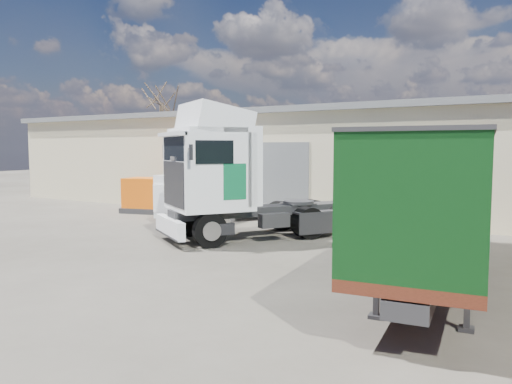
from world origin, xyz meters
The scene contains 7 objects.
ground centered at (0.00, 0.00, 0.00)m, with size 120.00×120.00×0.00m, color black.
warehouse centered at (-6.00, 16.00, 2.66)m, with size 30.60×12.60×5.42m.
bare_tree centered at (-18.00, 20.00, 7.92)m, with size 4.00×4.00×9.60m.
tractor_unit centered at (-0.22, 4.04, 2.06)m, with size 6.25×7.50×4.90m.
box_trailer centered at (7.39, 2.01, 2.22)m, with size 3.51×11.12×3.63m.
panel_van centered at (-4.35, 7.74, 1.10)m, with size 2.33×5.30×2.13m.
orange_skip centered at (-8.00, 8.11, 0.78)m, with size 3.21×2.43×1.79m.
Camera 1 is at (9.92, -10.92, 3.30)m, focal length 35.00 mm.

